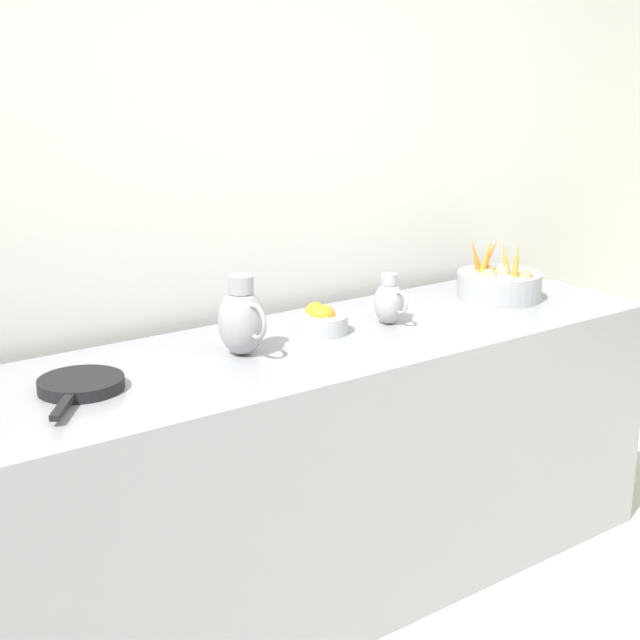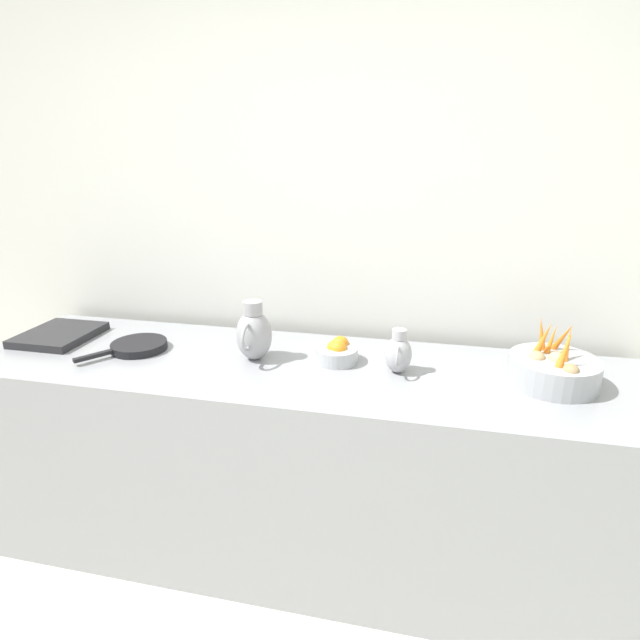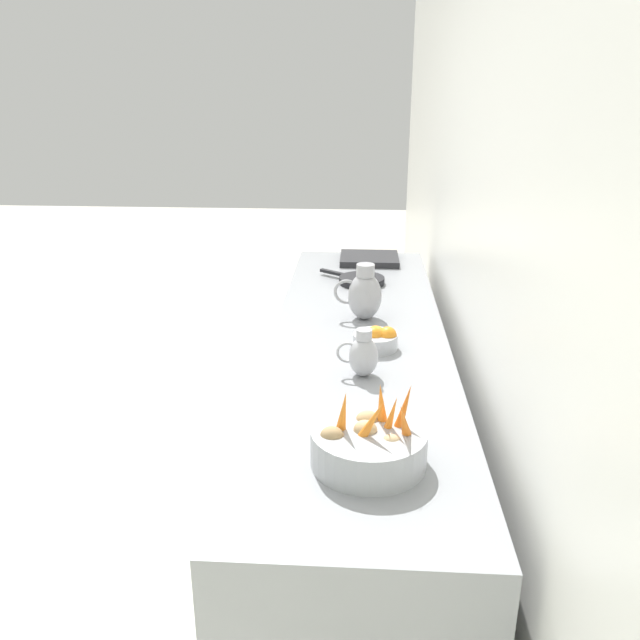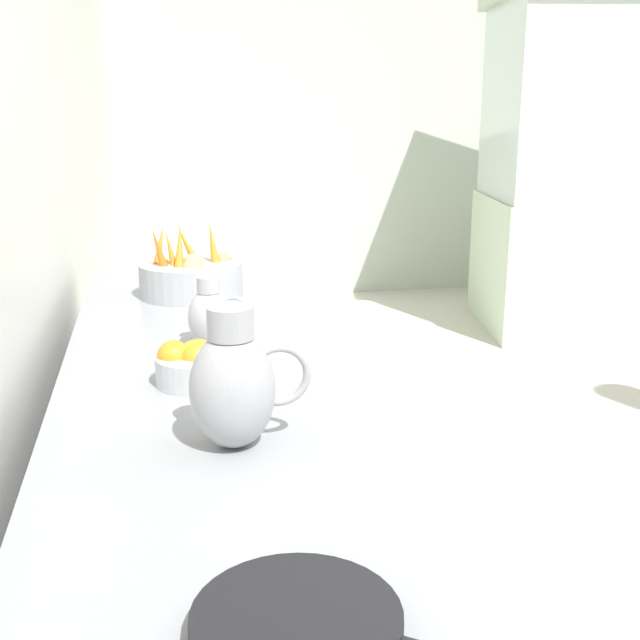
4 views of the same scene
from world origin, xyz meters
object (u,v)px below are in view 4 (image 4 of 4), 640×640
glass_block_booth (579,168)px  metal_pitcher_tall (234,385)px  orange_bowl (194,363)px  vegetable_colander (191,276)px  skillet_on_counter (301,627)px  metal_pitcher_short (210,316)px

glass_block_booth → metal_pitcher_tall: bearing=-127.2°
orange_bowl → vegetable_colander: bearing=87.5°
metal_pitcher_tall → skillet_on_counter: bearing=-88.3°
orange_bowl → skillet_on_counter: bearing=-85.7°
orange_bowl → skillet_on_counter: orange_bowl is taller
vegetable_colander → orange_bowl: (-0.04, -0.83, -0.02)m
orange_bowl → metal_pitcher_short: (0.05, 0.25, 0.04)m
metal_pitcher_tall → skillet_on_counter: 0.55m
vegetable_colander → orange_bowl: bearing=-92.5°
vegetable_colander → orange_bowl: 0.83m
metal_pitcher_short → glass_block_booth: bearing=47.7°
vegetable_colander → orange_bowl: vegetable_colander is taller
skillet_on_counter → glass_block_booth: (2.70, 4.12, 0.17)m
metal_pitcher_tall → vegetable_colander: bearing=90.7°
vegetable_colander → metal_pitcher_short: vegetable_colander is taller
metal_pitcher_tall → skillet_on_counter: metal_pitcher_tall is taller
orange_bowl → metal_pitcher_tall: metal_pitcher_tall is taller
orange_bowl → glass_block_booth: bearing=49.5°
metal_pitcher_short → skillet_on_counter: bearing=-89.4°
vegetable_colander → orange_bowl: size_ratio=1.82×
metal_pitcher_tall → glass_block_booth: (2.72, 3.58, 0.07)m
orange_bowl → skillet_on_counter: (0.07, -0.88, -0.03)m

